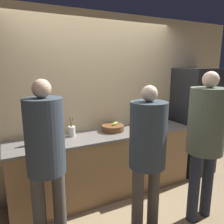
{
  "coord_description": "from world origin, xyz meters",
  "views": [
    {
      "loc": [
        -1.24,
        -2.33,
        1.86
      ],
      "look_at": [
        0.0,
        0.14,
        1.27
      ],
      "focal_mm": 35.0,
      "sensor_mm": 36.0,
      "label": 1
    }
  ],
  "objects_px": {
    "person_center": "(148,147)",
    "utensil_crock": "(72,131)",
    "fruit_bowl": "(113,128)",
    "bottle_red": "(29,140)",
    "cup_white": "(157,120)",
    "person_left": "(46,151)",
    "refrigerator": "(193,121)",
    "person_right": "(206,132)",
    "potted_plant": "(163,114)"
  },
  "relations": [
    {
      "from": "person_right",
      "to": "potted_plant",
      "type": "distance_m",
      "value": 1.24
    },
    {
      "from": "fruit_bowl",
      "to": "potted_plant",
      "type": "xyz_separation_m",
      "value": [
        1.01,
        0.09,
        0.08
      ]
    },
    {
      "from": "person_left",
      "to": "utensil_crock",
      "type": "relative_size",
      "value": 6.53
    },
    {
      "from": "person_left",
      "to": "bottle_red",
      "type": "bearing_deg",
      "value": 98.27
    },
    {
      "from": "bottle_red",
      "to": "cup_white",
      "type": "bearing_deg",
      "value": 3.68
    },
    {
      "from": "person_left",
      "to": "person_right",
      "type": "relative_size",
      "value": 0.97
    },
    {
      "from": "fruit_bowl",
      "to": "bottle_red",
      "type": "relative_size",
      "value": 1.92
    },
    {
      "from": "person_center",
      "to": "potted_plant",
      "type": "distance_m",
      "value": 1.53
    },
    {
      "from": "potted_plant",
      "to": "fruit_bowl",
      "type": "bearing_deg",
      "value": -174.68
    },
    {
      "from": "refrigerator",
      "to": "utensil_crock",
      "type": "distance_m",
      "value": 2.16
    },
    {
      "from": "person_left",
      "to": "fruit_bowl",
      "type": "relative_size",
      "value": 5.33
    },
    {
      "from": "person_left",
      "to": "bottle_red",
      "type": "height_order",
      "value": "person_left"
    },
    {
      "from": "person_center",
      "to": "bottle_red",
      "type": "distance_m",
      "value": 1.4
    },
    {
      "from": "refrigerator",
      "to": "potted_plant",
      "type": "xyz_separation_m",
      "value": [
        -0.53,
        0.18,
        0.14
      ]
    },
    {
      "from": "utensil_crock",
      "to": "cup_white",
      "type": "bearing_deg",
      "value": 0.43
    },
    {
      "from": "person_right",
      "to": "cup_white",
      "type": "relative_size",
      "value": 17.92
    },
    {
      "from": "cup_white",
      "to": "potted_plant",
      "type": "distance_m",
      "value": 0.19
    },
    {
      "from": "person_right",
      "to": "cup_white",
      "type": "xyz_separation_m",
      "value": [
        0.2,
        1.13,
        -0.15
      ]
    },
    {
      "from": "fruit_bowl",
      "to": "person_center",
      "type": "bearing_deg",
      "value": -94.73
    },
    {
      "from": "person_left",
      "to": "bottle_red",
      "type": "xyz_separation_m",
      "value": [
        -0.09,
        0.61,
        -0.07
      ]
    },
    {
      "from": "person_right",
      "to": "potted_plant",
      "type": "xyz_separation_m",
      "value": [
        0.36,
        1.18,
        -0.07
      ]
    },
    {
      "from": "cup_white",
      "to": "utensil_crock",
      "type": "bearing_deg",
      "value": -179.57
    },
    {
      "from": "cup_white",
      "to": "person_center",
      "type": "bearing_deg",
      "value": -132.54
    },
    {
      "from": "refrigerator",
      "to": "fruit_bowl",
      "type": "bearing_deg",
      "value": 176.92
    },
    {
      "from": "potted_plant",
      "to": "bottle_red",
      "type": "bearing_deg",
      "value": -175.21
    },
    {
      "from": "person_center",
      "to": "utensil_crock",
      "type": "relative_size",
      "value": 6.24
    },
    {
      "from": "bottle_red",
      "to": "person_left",
      "type": "bearing_deg",
      "value": -81.73
    },
    {
      "from": "utensil_crock",
      "to": "potted_plant",
      "type": "distance_m",
      "value": 1.62
    },
    {
      "from": "bottle_red",
      "to": "person_center",
      "type": "bearing_deg",
      "value": -39.05
    },
    {
      "from": "person_right",
      "to": "person_center",
      "type": "bearing_deg",
      "value": 171.1
    },
    {
      "from": "refrigerator",
      "to": "person_right",
      "type": "distance_m",
      "value": 1.36
    },
    {
      "from": "refrigerator",
      "to": "person_center",
      "type": "height_order",
      "value": "refrigerator"
    },
    {
      "from": "fruit_bowl",
      "to": "bottle_red",
      "type": "height_order",
      "value": "bottle_red"
    },
    {
      "from": "person_left",
      "to": "fruit_bowl",
      "type": "bearing_deg",
      "value": 33.08
    },
    {
      "from": "person_center",
      "to": "potted_plant",
      "type": "height_order",
      "value": "person_center"
    },
    {
      "from": "refrigerator",
      "to": "fruit_bowl",
      "type": "height_order",
      "value": "refrigerator"
    },
    {
      "from": "cup_white",
      "to": "potted_plant",
      "type": "bearing_deg",
      "value": 17.98
    },
    {
      "from": "person_left",
      "to": "utensil_crock",
      "type": "xyz_separation_m",
      "value": [
        0.47,
        0.73,
        -0.06
      ]
    },
    {
      "from": "fruit_bowl",
      "to": "bottle_red",
      "type": "bearing_deg",
      "value": -175.67
    },
    {
      "from": "utensil_crock",
      "to": "bottle_red",
      "type": "bearing_deg",
      "value": -167.98
    },
    {
      "from": "person_left",
      "to": "person_right",
      "type": "distance_m",
      "value": 1.77
    },
    {
      "from": "cup_white",
      "to": "potted_plant",
      "type": "xyz_separation_m",
      "value": [
        0.16,
        0.05,
        0.07
      ]
    },
    {
      "from": "person_right",
      "to": "utensil_crock",
      "type": "distance_m",
      "value": 1.69
    },
    {
      "from": "utensil_crock",
      "to": "potted_plant",
      "type": "bearing_deg",
      "value": 2.26
    },
    {
      "from": "refrigerator",
      "to": "person_left",
      "type": "height_order",
      "value": "refrigerator"
    },
    {
      "from": "person_left",
      "to": "cup_white",
      "type": "xyz_separation_m",
      "value": [
        1.93,
        0.74,
        -0.09
      ]
    },
    {
      "from": "person_left",
      "to": "potted_plant",
      "type": "bearing_deg",
      "value": 20.87
    },
    {
      "from": "refrigerator",
      "to": "cup_white",
      "type": "bearing_deg",
      "value": 169.83
    },
    {
      "from": "person_right",
      "to": "fruit_bowl",
      "type": "height_order",
      "value": "person_right"
    },
    {
      "from": "refrigerator",
      "to": "potted_plant",
      "type": "bearing_deg",
      "value": 161.48
    }
  ]
}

